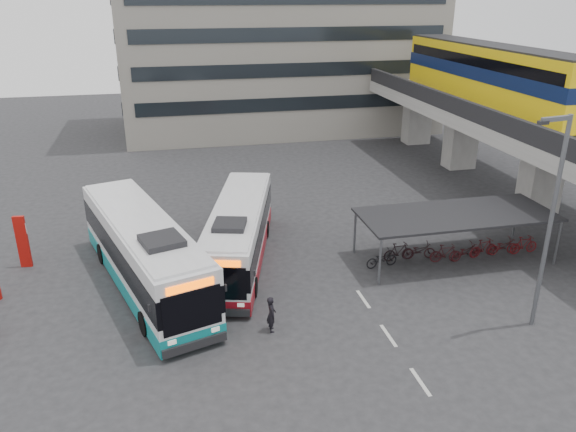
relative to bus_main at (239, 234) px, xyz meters
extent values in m
plane|color=#28282B|center=(2.45, -5.15, -1.55)|extent=(120.00, 120.00, 0.00)
cube|color=gray|center=(19.45, 2.85, 0.75)|extent=(2.20, 1.60, 4.60)
cube|color=gray|center=(19.45, 12.85, 0.75)|extent=(2.20, 1.60, 4.60)
cube|color=gray|center=(19.45, 20.85, 0.75)|extent=(2.20, 1.60, 4.60)
cube|color=gray|center=(19.45, 6.85, 3.50)|extent=(8.00, 32.00, 0.90)
cube|color=black|center=(15.70, 6.85, 4.50)|extent=(0.35, 32.00, 1.10)
cube|color=black|center=(23.20, 6.85, 4.50)|extent=(0.35, 32.00, 1.10)
cube|color=yellow|center=(19.45, 10.02, 6.05)|extent=(2.90, 20.00, 3.90)
cube|color=#0A173C|center=(19.45, 10.02, 6.25)|extent=(2.98, 20.02, 0.90)
cube|color=black|center=(19.45, 10.02, 7.05)|extent=(2.96, 19.20, 0.70)
cube|color=black|center=(19.45, 10.02, 8.00)|extent=(2.70, 19.60, 0.25)
cylinder|color=#595B60|center=(6.15, -0.35, -0.35)|extent=(0.12, 0.12, 2.40)
cylinder|color=#595B60|center=(15.75, -0.35, -0.35)|extent=(0.12, 0.12, 2.40)
cylinder|color=#595B60|center=(6.15, -3.95, -0.35)|extent=(0.12, 0.12, 2.40)
cylinder|color=#595B60|center=(15.75, -3.95, -0.35)|extent=(0.12, 0.12, 2.40)
cube|color=black|center=(10.95, -2.15, 0.93)|extent=(10.00, 4.00, 0.12)
imported|color=black|center=(6.95, -2.15, -1.10)|extent=(1.71, 0.60, 0.90)
imported|color=black|center=(8.09, -2.15, -1.05)|extent=(1.66, 0.47, 1.00)
imported|color=black|center=(9.24, -2.15, -1.10)|extent=(1.71, 0.60, 0.90)
imported|color=black|center=(10.38, -2.15, -1.05)|extent=(1.66, 0.47, 1.00)
imported|color=#350C0F|center=(11.52, -2.15, -1.10)|extent=(1.71, 0.60, 0.90)
imported|color=#3F0C0F|center=(12.67, -2.15, -1.05)|extent=(1.66, 0.47, 1.00)
imported|color=#490C0F|center=(13.81, -2.15, -1.10)|extent=(1.71, 0.60, 0.90)
imported|color=#540C0F|center=(14.95, -2.15, -1.05)|extent=(1.66, 0.47, 1.00)
cube|color=beige|center=(4.95, -11.15, -1.55)|extent=(0.15, 1.60, 0.01)
cube|color=beige|center=(4.95, -8.15, -1.55)|extent=(0.15, 1.60, 0.01)
cube|color=beige|center=(4.95, -5.15, -1.55)|extent=(0.15, 1.60, 0.01)
cube|color=white|center=(0.00, 0.02, 0.16)|extent=(5.32, 11.51, 2.59)
cube|color=maroon|center=(0.00, 0.02, -1.04)|extent=(5.37, 11.56, 0.71)
cube|color=black|center=(0.00, 0.02, 0.28)|extent=(5.39, 11.55, 1.08)
cube|color=#FF5500|center=(-1.50, -5.42, 1.13)|extent=(1.64, 0.53, 0.28)
cube|color=black|center=(-0.75, -2.70, 1.66)|extent=(1.79, 1.83, 0.26)
cylinder|color=black|center=(-2.04, -3.16, -1.08)|extent=(0.52, 0.98, 0.94)
cylinder|color=black|center=(1.93, 2.76, -1.08)|extent=(0.52, 0.98, 0.94)
cube|color=white|center=(-4.70, -1.63, 0.36)|extent=(6.24, 12.78, 2.88)
cube|color=#0D787B|center=(-4.70, -1.63, -0.98)|extent=(6.29, 12.83, 0.78)
cube|color=black|center=(-4.70, -1.63, 0.49)|extent=(6.31, 12.82, 1.20)
cube|color=#FF5500|center=(-2.85, -7.62, 1.43)|extent=(1.81, 0.63, 0.31)
cube|color=black|center=(-3.77, -4.62, 2.02)|extent=(2.02, 2.07, 0.29)
cylinder|color=black|center=(-4.71, -5.83, -1.03)|extent=(0.61, 1.09, 1.05)
cylinder|color=black|center=(-4.53, 2.10, -1.03)|extent=(0.61, 1.09, 1.05)
imported|color=black|center=(0.36, -6.71, -0.77)|extent=(0.39, 0.58, 1.57)
cylinder|color=#595B60|center=(11.20, -8.66, 2.91)|extent=(0.18, 0.18, 8.92)
cube|color=#595B60|center=(10.53, -8.77, 7.26)|extent=(1.35, 0.38, 0.17)
cube|color=black|center=(9.93, -8.87, 7.17)|extent=(0.42, 0.26, 0.13)
cube|color=#AC100A|center=(-10.70, 1.79, -0.17)|extent=(0.57, 0.23, 2.76)
cube|color=white|center=(-10.70, 1.79, 0.54)|extent=(0.60, 0.11, 0.55)
camera|label=1|loc=(-3.36, -26.19, 11.53)|focal=35.00mm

